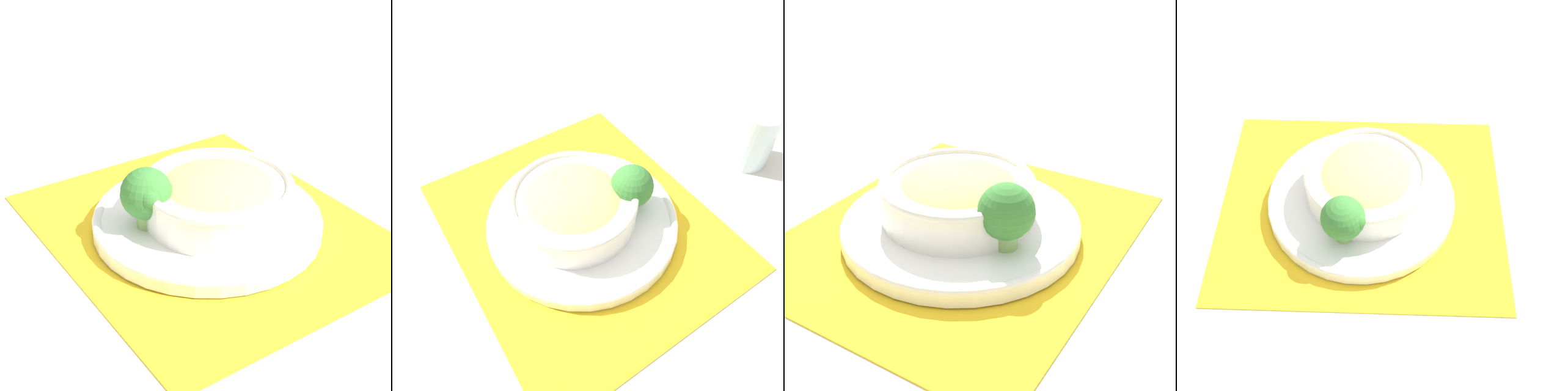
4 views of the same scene
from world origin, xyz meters
TOP-DOWN VIEW (x-y plane):
  - ground_plane at (0.00, 0.00)m, footprint 4.00×4.00m
  - placemat at (0.00, 0.00)m, footprint 0.47×0.41m
  - plate at (0.00, 0.00)m, footprint 0.29×0.29m
  - bowl at (-0.01, -0.01)m, footprint 0.19×0.19m
  - broccoli_floret at (0.03, 0.07)m, footprint 0.06×0.06m
  - carrot_slice_near at (-0.05, 0.04)m, footprint 0.05×0.05m
  - carrot_slice_middle at (-0.06, 0.02)m, footprint 0.05×0.05m
  - carrot_slice_far at (-0.06, 0.00)m, footprint 0.05×0.05m
  - water_glass at (0.06, 0.32)m, footprint 0.08×0.08m

SIDE VIEW (x-z plane):
  - ground_plane at x=0.00m, z-range 0.00..0.00m
  - placemat at x=0.00m, z-range 0.00..0.00m
  - plate at x=0.00m, z-range 0.00..0.03m
  - carrot_slice_near at x=-0.05m, z-range 0.02..0.03m
  - carrot_slice_middle at x=-0.06m, z-range 0.02..0.03m
  - carrot_slice_far at x=-0.06m, z-range 0.02..0.03m
  - water_glass at x=0.06m, z-range -0.01..0.10m
  - bowl at x=-0.01m, z-range 0.02..0.08m
  - broccoli_floret at x=0.03m, z-range 0.03..0.10m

